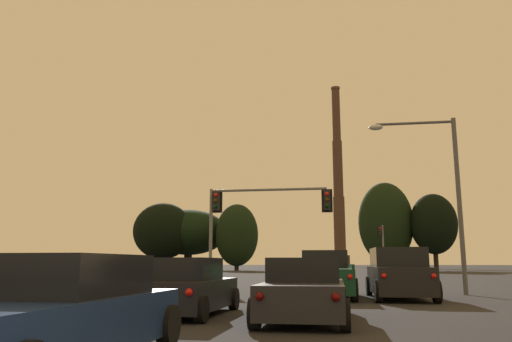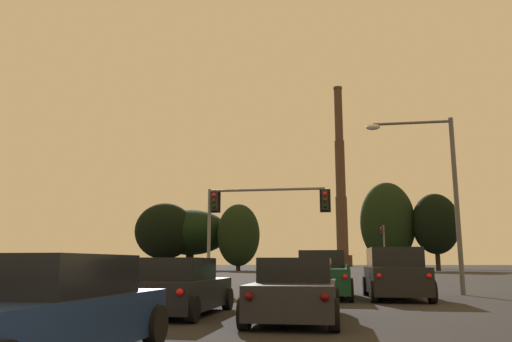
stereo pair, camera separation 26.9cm
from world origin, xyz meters
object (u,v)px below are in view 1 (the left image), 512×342
object	(u,v)px
sedan_left_lane_third	(56,313)
sedan_center_lane_second	(305,291)
hatchback_left_lane_second	(187,289)
street_lamp	(441,181)
pickup_truck_center_lane_front	(325,276)
traffic_light_far_right	(382,242)
suv_right_lane_front	(398,274)
traffic_light_overhead_left	(253,210)
smokestack	(339,194)

from	to	relation	value
sedan_left_lane_third	sedan_center_lane_second	bearing A→B (deg)	64.72
hatchback_left_lane_second	street_lamp	world-z (taller)	street_lamp
pickup_truck_center_lane_front	traffic_light_far_right	bearing A→B (deg)	80.43
hatchback_left_lane_second	suv_right_lane_front	bearing A→B (deg)	49.85
traffic_light_overhead_left	traffic_light_far_right	size ratio (longest dim) A/B	1.23
pickup_truck_center_lane_front	hatchback_left_lane_second	world-z (taller)	pickup_truck_center_lane_front
sedan_left_lane_third	smokestack	distance (m)	166.88
sedan_left_lane_third	suv_right_lane_front	world-z (taller)	suv_right_lane_front
sedan_center_lane_second	street_lamp	xyz separation A→B (m)	(5.36, 10.19, 4.11)
sedan_center_lane_second	traffic_light_overhead_left	distance (m)	15.34
pickup_truck_center_lane_front	street_lamp	world-z (taller)	street_lamp
traffic_light_far_right	smokestack	world-z (taller)	smokestack
hatchback_left_lane_second	sedan_center_lane_second	size ratio (longest dim) A/B	0.88
pickup_truck_center_lane_front	street_lamp	size ratio (longest dim) A/B	0.73
sedan_center_lane_second	smokestack	world-z (taller)	smokestack
hatchback_left_lane_second	street_lamp	bearing A→B (deg)	50.26
hatchback_left_lane_second	smokestack	xyz separation A→B (m)	(5.34, 158.69, 23.84)
traffic_light_far_right	sedan_left_lane_third	bearing A→B (deg)	-99.56
pickup_truck_center_lane_front	smokestack	bearing A→B (deg)	88.03
smokestack	traffic_light_far_right	bearing A→B (deg)	-88.12
hatchback_left_lane_second	traffic_light_overhead_left	size ratio (longest dim) A/B	0.61
hatchback_left_lane_second	traffic_light_far_right	world-z (taller)	traffic_light_far_right
pickup_truck_center_lane_front	street_lamp	distance (m)	6.75
traffic_light_far_right	suv_right_lane_front	bearing A→B (deg)	-94.31
traffic_light_overhead_left	smokestack	distance (m)	146.30
traffic_light_overhead_left	traffic_light_far_right	world-z (taller)	traffic_light_far_right
hatchback_left_lane_second	traffic_light_far_right	bearing A→B (deg)	80.28
suv_right_lane_front	traffic_light_overhead_left	distance (m)	10.24
hatchback_left_lane_second	pickup_truck_center_lane_front	bearing A→B (deg)	67.45
pickup_truck_center_lane_front	traffic_light_far_right	size ratio (longest dim) A/B	1.00
sedan_left_lane_third	traffic_light_far_right	bearing A→B (deg)	81.40
smokestack	sedan_center_lane_second	bearing A→B (deg)	-90.83
traffic_light_far_right	street_lamp	bearing A→B (deg)	-91.00
hatchback_left_lane_second	street_lamp	distance (m)	13.42
hatchback_left_lane_second	suv_right_lane_front	world-z (taller)	suv_right_lane_front
sedan_center_lane_second	traffic_light_far_right	world-z (taller)	traffic_light_far_right
hatchback_left_lane_second	smokestack	size ratio (longest dim) A/B	0.07
traffic_light_far_right	smokestack	xyz separation A→B (m)	(-3.69, 112.43, 20.86)
sedan_center_lane_second	street_lamp	world-z (taller)	street_lamp
sedan_left_lane_third	street_lamp	distance (m)	18.48
pickup_truck_center_lane_front	traffic_light_overhead_left	distance (m)	8.20
traffic_light_overhead_left	hatchback_left_lane_second	bearing A→B (deg)	-87.56
sedan_left_lane_third	smokestack	xyz separation A→B (m)	(5.18, 165.08, 23.84)
sedan_left_lane_third	street_lamp	bearing A→B (deg)	63.78
sedan_center_lane_second	smokestack	bearing A→B (deg)	89.06
pickup_truck_center_lane_front	sedan_left_lane_third	world-z (taller)	pickup_truck_center_lane_front
sedan_left_lane_third	traffic_light_overhead_left	size ratio (longest dim) A/B	0.70
traffic_light_overhead_left	street_lamp	bearing A→B (deg)	-25.61
sedan_center_lane_second	hatchback_left_lane_second	bearing A→B (deg)	169.50
traffic_light_overhead_left	smokestack	world-z (taller)	smokestack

